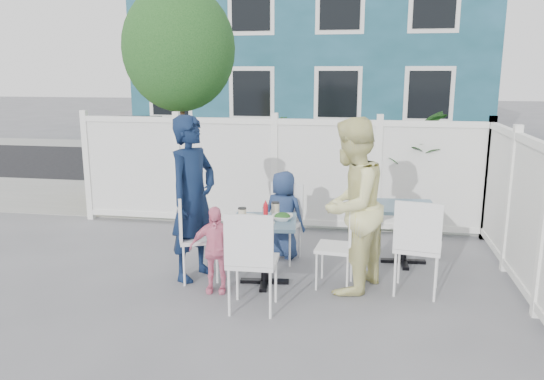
% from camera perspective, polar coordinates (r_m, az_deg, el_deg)
% --- Properties ---
extents(ground, '(80.00, 80.00, 0.00)m').
position_cam_1_polar(ground, '(5.60, -5.01, -11.02)').
color(ground, slate).
extents(near_sidewalk, '(24.00, 2.60, 0.01)m').
position_cam_1_polar(near_sidewalk, '(9.13, 1.16, -1.57)').
color(near_sidewalk, gray).
rests_on(near_sidewalk, ground).
extents(street, '(24.00, 5.00, 0.01)m').
position_cam_1_polar(street, '(12.72, 3.76, 2.44)').
color(street, black).
rests_on(street, ground).
extents(far_sidewalk, '(24.00, 1.60, 0.01)m').
position_cam_1_polar(far_sidewalk, '(15.77, 5.02, 4.39)').
color(far_sidewalk, gray).
rests_on(far_sidewalk, ground).
extents(building, '(11.00, 6.00, 6.00)m').
position_cam_1_polar(building, '(19.05, 4.61, 14.84)').
color(building, '#184752').
rests_on(building, ground).
extents(fence_back, '(5.86, 0.08, 1.60)m').
position_cam_1_polar(fence_back, '(7.60, 0.29, 1.55)').
color(fence_back, white).
rests_on(fence_back, ground).
extents(fence_right, '(0.08, 3.66, 1.60)m').
position_cam_1_polar(fence_right, '(5.96, 25.65, -2.80)').
color(fence_right, white).
rests_on(fence_right, ground).
extents(tree, '(1.80, 1.62, 3.59)m').
position_cam_1_polar(tree, '(8.77, -10.02, 14.70)').
color(tree, '#382316').
rests_on(tree, ground).
extents(utility_cabinet, '(0.78, 0.58, 1.39)m').
position_cam_1_polar(utility_cabinet, '(9.96, -14.29, 3.28)').
color(utility_cabinet, gold).
rests_on(utility_cabinet, ground).
extents(potted_shrub_a, '(0.96, 0.96, 1.58)m').
position_cam_1_polar(potted_shrub_a, '(8.32, -0.69, 2.57)').
color(potted_shrub_a, '#163F16').
rests_on(potted_shrub_a, ground).
extents(potted_shrub_b, '(1.49, 1.66, 1.66)m').
position_cam_1_polar(potted_shrub_b, '(8.09, 13.34, 2.23)').
color(potted_shrub_b, '#163F16').
rests_on(potted_shrub_b, ground).
extents(main_table, '(0.74, 0.74, 0.71)m').
position_cam_1_polar(main_table, '(5.66, -0.82, -4.82)').
color(main_table, '#446188').
rests_on(main_table, ground).
extents(spare_table, '(0.72, 0.72, 0.71)m').
position_cam_1_polar(spare_table, '(6.45, 14.16, -2.99)').
color(spare_table, '#446188').
rests_on(spare_table, ground).
extents(chair_left, '(0.56, 0.57, 0.96)m').
position_cam_1_polar(chair_left, '(5.84, -8.77, -4.30)').
color(chair_left, white).
rests_on(chair_left, ground).
extents(chair_right, '(0.42, 0.43, 0.88)m').
position_cam_1_polar(chair_right, '(5.62, 7.57, -5.44)').
color(chair_right, white).
rests_on(chair_right, ground).
extents(chair_back, '(0.50, 0.49, 0.92)m').
position_cam_1_polar(chair_back, '(6.42, 1.25, -2.80)').
color(chair_back, white).
rests_on(chair_back, ground).
extents(chair_near, '(0.47, 0.45, 1.00)m').
position_cam_1_polar(chair_near, '(4.96, -2.26, -6.98)').
color(chair_near, white).
rests_on(chair_near, ground).
extents(chair_spare, '(0.52, 0.51, 1.01)m').
position_cam_1_polar(chair_spare, '(5.53, 15.40, -5.26)').
color(chair_spare, white).
rests_on(chair_spare, ground).
extents(man, '(0.65, 0.77, 1.80)m').
position_cam_1_polar(man, '(5.81, -8.51, -0.89)').
color(man, '#0E1C3A').
rests_on(man, ground).
extents(woman, '(0.98, 1.08, 1.80)m').
position_cam_1_polar(woman, '(5.46, 8.42, -1.73)').
color(woman, '#D9D246').
rests_on(woman, ground).
extents(boy, '(0.61, 0.49, 1.08)m').
position_cam_1_polar(boy, '(6.46, 1.24, -2.67)').
color(boy, navy).
rests_on(boy, ground).
extents(toddler, '(0.56, 0.28, 0.91)m').
position_cam_1_polar(toddler, '(5.51, -6.16, -6.37)').
color(toddler, pink).
rests_on(toddler, ground).
extents(plate_main, '(0.25, 0.25, 0.02)m').
position_cam_1_polar(plate_main, '(5.48, -1.01, -3.57)').
color(plate_main, white).
rests_on(plate_main, main_table).
extents(plate_side, '(0.23, 0.23, 0.02)m').
position_cam_1_polar(plate_side, '(5.72, -2.63, -2.88)').
color(plate_side, white).
rests_on(plate_side, main_table).
extents(salad_bowl, '(0.22, 0.22, 0.06)m').
position_cam_1_polar(salad_bowl, '(5.60, 1.12, -2.99)').
color(salad_bowl, white).
rests_on(salad_bowl, main_table).
extents(coffee_cup_a, '(0.09, 0.09, 0.13)m').
position_cam_1_polar(coffee_cup_a, '(5.59, -3.23, -2.67)').
color(coffee_cup_a, beige).
rests_on(coffee_cup_a, main_table).
extents(coffee_cup_b, '(0.09, 0.09, 0.13)m').
position_cam_1_polar(coffee_cup_b, '(5.81, 0.37, -2.04)').
color(coffee_cup_b, beige).
rests_on(coffee_cup_b, main_table).
extents(ketchup_bottle, '(0.05, 0.05, 0.16)m').
position_cam_1_polar(ketchup_bottle, '(5.63, -0.69, -2.34)').
color(ketchup_bottle, '#B6131E').
rests_on(ketchup_bottle, main_table).
extents(salt_shaker, '(0.03, 0.03, 0.06)m').
position_cam_1_polar(salt_shaker, '(5.86, -0.86, -2.26)').
color(salt_shaker, white).
rests_on(salt_shaker, main_table).
extents(pepper_shaker, '(0.03, 0.03, 0.07)m').
position_cam_1_polar(pepper_shaker, '(5.87, -0.87, -2.20)').
color(pepper_shaker, black).
rests_on(pepper_shaker, main_table).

